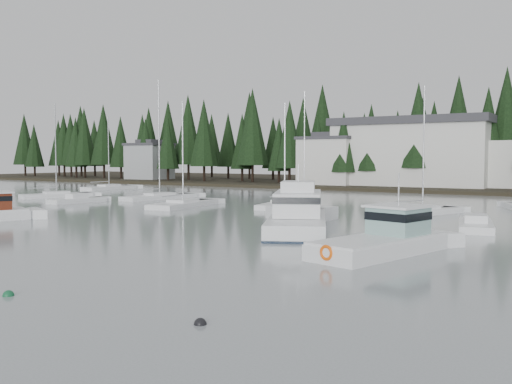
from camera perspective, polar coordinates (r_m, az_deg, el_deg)
far_shore_land at (r=108.53m, az=19.98°, el=0.62°), size 240.00×54.00×1.00m
conifer_treeline at (r=97.79m, az=18.68°, el=0.35°), size 200.00×22.00×20.00m
house_west at (r=96.78m, az=7.33°, el=3.23°), size 9.54×7.42×8.75m
house_far_west at (r=121.80m, az=-10.61°, el=3.13°), size 8.48×7.42×8.25m
harbor_inn at (r=94.83m, az=16.50°, el=3.79°), size 29.50×11.50×10.90m
cabin_cruiser_center at (r=39.22m, az=4.20°, el=-2.72°), size 8.54×12.55×5.20m
lobster_boat_teal at (r=30.53m, az=12.70°, el=-4.97°), size 5.11×9.07×4.78m
sailboat_0 at (r=75.76m, az=-19.31°, el=-0.46°), size 5.53×8.91×12.34m
sailboat_2 at (r=58.53m, az=-7.30°, el=-1.41°), size 4.03×9.65×11.22m
sailboat_4 at (r=92.75m, az=-14.47°, el=0.30°), size 3.16×9.26×12.04m
sailboat_5 at (r=52.16m, az=16.31°, el=-2.10°), size 5.54×8.95×11.77m
sailboat_8 at (r=58.24m, az=2.88°, el=-1.41°), size 4.07×10.47×11.08m
sailboat_9 at (r=69.68m, az=-9.61°, el=-0.63°), size 4.12×10.38×14.78m
sailboat_10 at (r=69.96m, az=4.84°, el=-0.59°), size 6.67×11.05×13.60m
runabout_0 at (r=66.36m, az=-17.45°, el=-0.90°), size 2.95×6.60×1.42m
runabout_1 at (r=42.88m, az=21.11°, el=-3.29°), size 3.57×7.21×1.42m
mooring_buoy_green at (r=22.81m, az=-23.52°, el=-9.50°), size 0.41×0.41×0.41m
mooring_buoy_dark at (r=17.63m, az=-5.59°, el=-13.04°), size 0.40×0.40×0.40m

